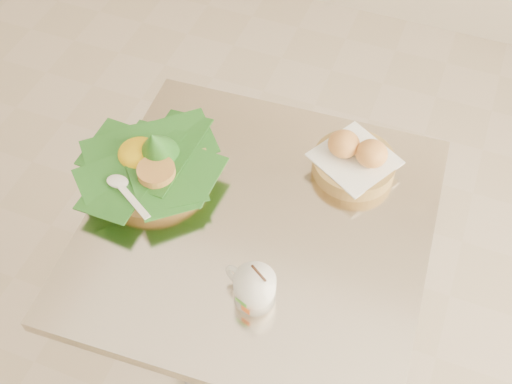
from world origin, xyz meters
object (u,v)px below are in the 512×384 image
(rice_basket, at_px, (152,162))
(bread_basket, at_px, (355,160))
(cafe_table, at_px, (258,278))
(coffee_mug, at_px, (254,288))

(rice_basket, distance_m, bread_basket, 0.44)
(cafe_table, bearing_deg, coffee_mug, -71.60)
(rice_basket, bearing_deg, bread_basket, 22.81)
(rice_basket, bearing_deg, coffee_mug, -33.00)
(cafe_table, xyz_separation_m, bread_basket, (0.14, 0.21, 0.25))
(cafe_table, relative_size, coffee_mug, 5.47)
(cafe_table, height_order, coffee_mug, coffee_mug)
(rice_basket, xyz_separation_m, coffee_mug, (0.32, -0.20, -0.00))
(bread_basket, relative_size, coffee_mug, 1.52)
(bread_basket, distance_m, coffee_mug, 0.39)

